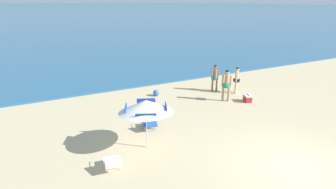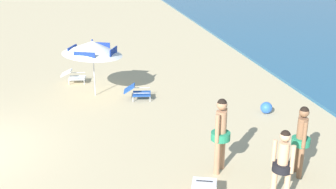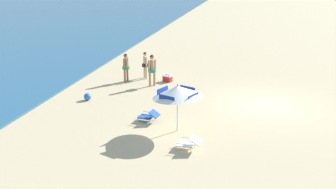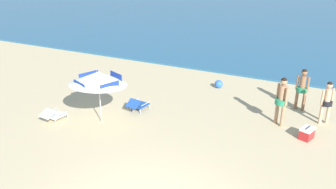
{
  "view_description": "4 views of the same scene",
  "coord_description": "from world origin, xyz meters",
  "px_view_note": "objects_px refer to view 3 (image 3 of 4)",
  "views": [
    {
      "loc": [
        -7.2,
        -4.66,
        5.29
      ],
      "look_at": [
        -1.33,
        6.92,
        0.71
      ],
      "focal_mm": 28.31,
      "sensor_mm": 36.0,
      "label": 1
    },
    {
      "loc": [
        10.09,
        3.48,
        4.93
      ],
      "look_at": [
        -0.6,
        5.59,
        1.04
      ],
      "focal_mm": 44.64,
      "sensor_mm": 36.0,
      "label": 2
    },
    {
      "loc": [
        -17.99,
        0.79,
        6.34
      ],
      "look_at": [
        -1.6,
        4.56,
        0.76
      ],
      "focal_mm": 40.95,
      "sensor_mm": 36.0,
      "label": 3
    },
    {
      "loc": [
        3.36,
        -5.52,
        5.77
      ],
      "look_at": [
        -1.99,
        5.31,
        0.81
      ],
      "focal_mm": 37.28,
      "sensor_mm": 36.0,
      "label": 4
    }
  ],
  "objects_px": {
    "person_wading_in": "(145,63)",
    "beach_ball": "(88,97)",
    "lounge_chair_under_umbrella": "(149,116)",
    "lounge_chair_beside_umbrella": "(189,143)",
    "person_standing_beside": "(126,66)",
    "person_standing_near_shore": "(152,68)",
    "cooler_box": "(168,78)",
    "beach_umbrella_striped_main": "(178,91)"
  },
  "relations": [
    {
      "from": "lounge_chair_under_umbrella",
      "to": "person_standing_beside",
      "type": "relative_size",
      "value": 0.58
    },
    {
      "from": "beach_ball",
      "to": "person_wading_in",
      "type": "bearing_deg",
      "value": -20.66
    },
    {
      "from": "beach_umbrella_striped_main",
      "to": "beach_ball",
      "type": "xyz_separation_m",
      "value": [
        2.73,
        5.17,
        -1.51
      ]
    },
    {
      "from": "lounge_chair_beside_umbrella",
      "to": "beach_ball",
      "type": "distance_m",
      "value": 7.33
    },
    {
      "from": "person_standing_near_shore",
      "to": "person_wading_in",
      "type": "distance_m",
      "value": 1.65
    },
    {
      "from": "beach_umbrella_striped_main",
      "to": "lounge_chair_beside_umbrella",
      "type": "xyz_separation_m",
      "value": [
        -1.57,
        -0.76,
        -1.42
      ]
    },
    {
      "from": "beach_umbrella_striped_main",
      "to": "person_standing_near_shore",
      "type": "xyz_separation_m",
      "value": [
        5.84,
        2.64,
        -0.66
      ]
    },
    {
      "from": "lounge_chair_beside_umbrella",
      "to": "person_standing_near_shore",
      "type": "distance_m",
      "value": 8.19
    },
    {
      "from": "lounge_chair_beside_umbrella",
      "to": "beach_ball",
      "type": "height_order",
      "value": "lounge_chair_beside_umbrella"
    },
    {
      "from": "person_standing_beside",
      "to": "person_wading_in",
      "type": "distance_m",
      "value": 1.3
    },
    {
      "from": "person_standing_near_shore",
      "to": "cooler_box",
      "type": "bearing_deg",
      "value": -32.6
    },
    {
      "from": "lounge_chair_beside_umbrella",
      "to": "cooler_box",
      "type": "height_order",
      "value": "lounge_chair_beside_umbrella"
    },
    {
      "from": "lounge_chair_under_umbrella",
      "to": "person_standing_near_shore",
      "type": "bearing_deg",
      "value": 13.67
    },
    {
      "from": "lounge_chair_under_umbrella",
      "to": "cooler_box",
      "type": "height_order",
      "value": "lounge_chair_under_umbrella"
    },
    {
      "from": "beach_umbrella_striped_main",
      "to": "person_standing_beside",
      "type": "xyz_separation_m",
      "value": [
        6.33,
        4.35,
        -0.73
      ]
    },
    {
      "from": "beach_umbrella_striped_main",
      "to": "person_wading_in",
      "type": "height_order",
      "value": "beach_umbrella_striped_main"
    },
    {
      "from": "beach_umbrella_striped_main",
      "to": "beach_ball",
      "type": "relative_size",
      "value": 6.75
    },
    {
      "from": "lounge_chair_under_umbrella",
      "to": "lounge_chair_beside_umbrella",
      "type": "xyz_separation_m",
      "value": [
        -2.27,
        -2.16,
        0.0
      ]
    },
    {
      "from": "lounge_chair_beside_umbrella",
      "to": "cooler_box",
      "type": "bearing_deg",
      "value": 18.1
    },
    {
      "from": "beach_umbrella_striped_main",
      "to": "beach_ball",
      "type": "distance_m",
      "value": 6.04
    },
    {
      "from": "beach_umbrella_striped_main",
      "to": "beach_ball",
      "type": "height_order",
      "value": "beach_umbrella_striped_main"
    },
    {
      "from": "lounge_chair_under_umbrella",
      "to": "beach_ball",
      "type": "relative_size",
      "value": 2.63
    },
    {
      "from": "lounge_chair_beside_umbrella",
      "to": "person_standing_beside",
      "type": "xyz_separation_m",
      "value": [
        7.9,
        5.11,
        0.69
      ]
    },
    {
      "from": "lounge_chair_beside_umbrella",
      "to": "person_standing_beside",
      "type": "relative_size",
      "value": 0.57
    },
    {
      "from": "person_wading_in",
      "to": "beach_ball",
      "type": "distance_m",
      "value": 4.91
    },
    {
      "from": "person_standing_near_shore",
      "to": "cooler_box",
      "type": "height_order",
      "value": "person_standing_near_shore"
    },
    {
      "from": "cooler_box",
      "to": "person_standing_near_shore",
      "type": "bearing_deg",
      "value": 147.4
    },
    {
      "from": "lounge_chair_under_umbrella",
      "to": "cooler_box",
      "type": "xyz_separation_m",
      "value": [
        6.16,
        0.6,
        -0.07
      ]
    },
    {
      "from": "person_standing_beside",
      "to": "person_wading_in",
      "type": "relative_size",
      "value": 1.04
    },
    {
      "from": "person_standing_near_shore",
      "to": "cooler_box",
      "type": "xyz_separation_m",
      "value": [
        1.02,
        -0.65,
        -0.83
      ]
    },
    {
      "from": "lounge_chair_under_umbrella",
      "to": "beach_ball",
      "type": "height_order",
      "value": "lounge_chair_under_umbrella"
    },
    {
      "from": "person_standing_beside",
      "to": "cooler_box",
      "type": "height_order",
      "value": "person_standing_beside"
    },
    {
      "from": "person_standing_beside",
      "to": "beach_umbrella_striped_main",
      "type": "bearing_deg",
      "value": -145.53
    },
    {
      "from": "beach_umbrella_striped_main",
      "to": "lounge_chair_under_umbrella",
      "type": "xyz_separation_m",
      "value": [
        0.7,
        1.39,
        -1.43
      ]
    },
    {
      "from": "lounge_chair_under_umbrella",
      "to": "lounge_chair_beside_umbrella",
      "type": "bearing_deg",
      "value": -136.48
    },
    {
      "from": "person_wading_in",
      "to": "cooler_box",
      "type": "height_order",
      "value": "person_wading_in"
    },
    {
      "from": "lounge_chair_beside_umbrella",
      "to": "person_wading_in",
      "type": "bearing_deg",
      "value": 25.5
    },
    {
      "from": "lounge_chair_under_umbrella",
      "to": "lounge_chair_beside_umbrella",
      "type": "height_order",
      "value": "lounge_chair_under_umbrella"
    },
    {
      "from": "person_standing_near_shore",
      "to": "beach_ball",
      "type": "height_order",
      "value": "person_standing_near_shore"
    },
    {
      "from": "lounge_chair_beside_umbrella",
      "to": "cooler_box",
      "type": "distance_m",
      "value": 8.87
    },
    {
      "from": "person_wading_in",
      "to": "person_standing_near_shore",
      "type": "bearing_deg",
      "value": -150.44
    },
    {
      "from": "person_standing_beside",
      "to": "person_wading_in",
      "type": "bearing_deg",
      "value": -43.54
    }
  ]
}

